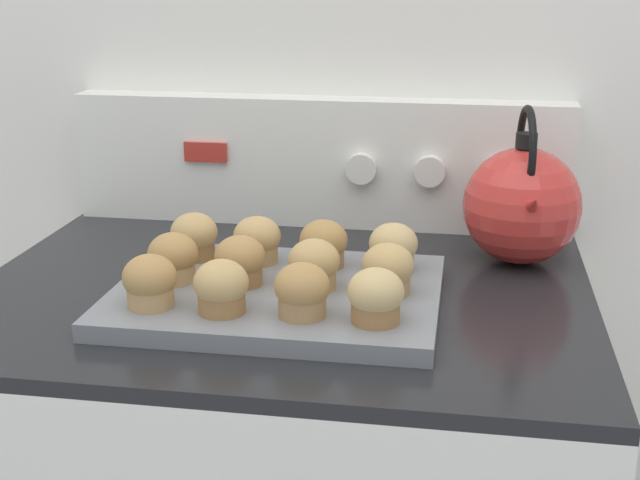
{
  "coord_description": "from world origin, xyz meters",
  "views": [
    {
      "loc": [
        0.23,
        -0.72,
        1.33
      ],
      "look_at": [
        0.06,
        0.29,
        1.0
      ],
      "focal_mm": 50.0,
      "sensor_mm": 36.0,
      "label": 1
    }
  ],
  "objects": [
    {
      "name": "muffin_r0_c2",
      "position": [
        0.05,
        0.18,
        0.98
      ],
      "size": [
        0.06,
        0.06,
        0.06
      ],
      "color": "#A37A4C",
      "rests_on": "muffin_pan"
    },
    {
      "name": "tea_kettle",
      "position": [
        0.3,
        0.47,
        1.01
      ],
      "size": [
        0.16,
        0.19,
        0.22
      ],
      "color": "red",
      "rests_on": "stove_range"
    },
    {
      "name": "muffin_r0_c0",
      "position": [
        -0.12,
        0.18,
        0.98
      ],
      "size": [
        0.06,
        0.06,
        0.06
      ],
      "color": "tan",
      "rests_on": "muffin_pan"
    },
    {
      "name": "muffin_r1_c3",
      "position": [
        0.14,
        0.26,
        0.98
      ],
      "size": [
        0.06,
        0.06,
        0.06
      ],
      "color": "#A37A4C",
      "rests_on": "muffin_pan"
    },
    {
      "name": "muffin_r2_c1",
      "position": [
        -0.04,
        0.35,
        0.98
      ],
      "size": [
        0.06,
        0.06,
        0.06
      ],
      "color": "tan",
      "rests_on": "muffin_pan"
    },
    {
      "name": "muffin_pan",
      "position": [
        0.01,
        0.26,
        0.94
      ],
      "size": [
        0.39,
        0.3,
        0.02
      ],
      "color": "slate",
      "rests_on": "stove_range"
    },
    {
      "name": "control_panel",
      "position": [
        0.0,
        0.61,
        1.03
      ],
      "size": [
        0.77,
        0.07,
        0.2
      ],
      "color": "white",
      "rests_on": "stove_range"
    },
    {
      "name": "muffin_r1_c0",
      "position": [
        -0.12,
        0.26,
        0.98
      ],
      "size": [
        0.06,
        0.06,
        0.06
      ],
      "color": "tan",
      "rests_on": "muffin_pan"
    },
    {
      "name": "wall_back",
      "position": [
        0.0,
        0.66,
        1.2
      ],
      "size": [
        8.0,
        0.05,
        2.4
      ],
      "color": "white",
      "rests_on": "ground_plane"
    },
    {
      "name": "muffin_r1_c1",
      "position": [
        -0.04,
        0.26,
        0.98
      ],
      "size": [
        0.06,
        0.06,
        0.06
      ],
      "color": "olive",
      "rests_on": "muffin_pan"
    },
    {
      "name": "muffin_r2_c0",
      "position": [
        -0.12,
        0.35,
        0.98
      ],
      "size": [
        0.06,
        0.06,
        0.06
      ],
      "color": "olive",
      "rests_on": "muffin_pan"
    },
    {
      "name": "muffin_r2_c3",
      "position": [
        0.14,
        0.35,
        0.98
      ],
      "size": [
        0.06,
        0.06,
        0.06
      ],
      "color": "tan",
      "rests_on": "muffin_pan"
    },
    {
      "name": "muffin_r0_c1",
      "position": [
        -0.04,
        0.17,
        0.98
      ],
      "size": [
        0.06,
        0.06,
        0.06
      ],
      "color": "olive",
      "rests_on": "muffin_pan"
    },
    {
      "name": "muffin_r2_c2",
      "position": [
        0.05,
        0.35,
        0.98
      ],
      "size": [
        0.06,
        0.06,
        0.06
      ],
      "color": "#A37A4C",
      "rests_on": "muffin_pan"
    },
    {
      "name": "muffin_r0_c3",
      "position": [
        0.14,
        0.17,
        0.98
      ],
      "size": [
        0.06,
        0.06,
        0.06
      ],
      "color": "olive",
      "rests_on": "muffin_pan"
    },
    {
      "name": "muffin_r1_c2",
      "position": [
        0.05,
        0.26,
        0.98
      ],
      "size": [
        0.06,
        0.06,
        0.06
      ],
      "color": "tan",
      "rests_on": "muffin_pan"
    }
  ]
}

